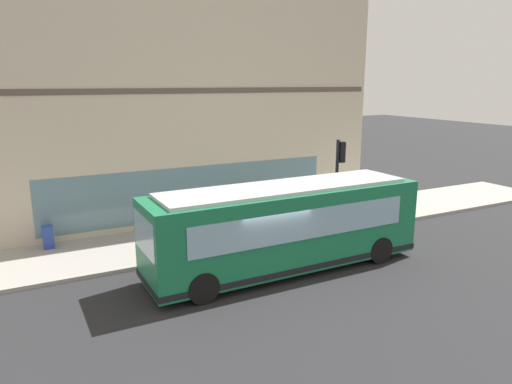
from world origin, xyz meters
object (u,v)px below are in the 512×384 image
Objects in this scene: pedestrian_near_hydrant at (300,210)px; newspaper_vending_box at (48,237)px; traffic_light_near_corner at (339,167)px; pedestrian_walking_along_curb at (204,212)px; city_bus_nearside at (285,227)px; fire_hydrant at (352,214)px.

newspaper_vending_box is (2.88, 9.87, -0.55)m from pedestrian_near_hydrant.
traffic_light_near_corner is 2.30× the size of pedestrian_walking_along_curb.
pedestrian_walking_along_curb is (4.58, 1.29, -0.41)m from city_bus_nearside.
pedestrian_walking_along_curb reaches higher than newspaper_vending_box.
pedestrian_walking_along_curb is at bearing 15.74° from city_bus_nearside.
fire_hydrant is at bearing -60.57° from city_bus_nearside.
fire_hydrant is (3.11, -5.51, -1.04)m from city_bus_nearside.
pedestrian_walking_along_curb is at bearing 77.82° from fire_hydrant.
newspaper_vending_box is at bearing 78.72° from pedestrian_walking_along_curb.
city_bus_nearside is at bearing -164.26° from pedestrian_walking_along_curb.
newspaper_vending_box reaches higher than fire_hydrant.
city_bus_nearside is 6.41m from fire_hydrant.
newspaper_vending_box is at bearing 51.86° from city_bus_nearside.
pedestrian_near_hydrant reaches higher than newspaper_vending_box.
pedestrian_walking_along_curb is at bearing 66.26° from pedestrian_near_hydrant.
city_bus_nearside is 2.53× the size of traffic_light_near_corner.
city_bus_nearside is at bearing 121.96° from traffic_light_near_corner.
traffic_light_near_corner is 5.38× the size of fire_hydrant.
pedestrian_near_hydrant is at bearing -40.53° from city_bus_nearside.
pedestrian_walking_along_curb is at bearing 71.81° from traffic_light_near_corner.
traffic_light_near_corner reaches higher than pedestrian_walking_along_curb.
pedestrian_walking_along_curb is (1.47, 6.80, 0.64)m from fire_hydrant.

